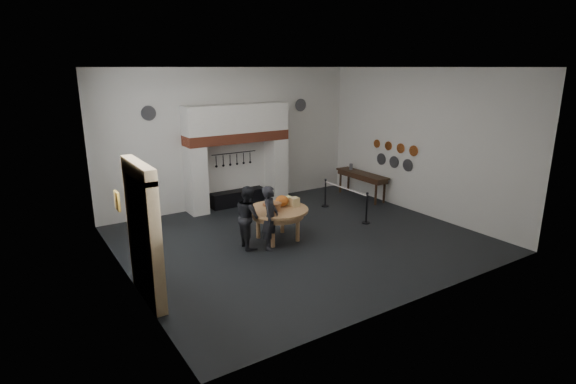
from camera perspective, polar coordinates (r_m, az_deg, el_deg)
floor at (r=12.26m, az=1.55°, el=-5.96°), size 9.00×8.00×0.02m
ceiling at (r=11.40m, az=1.72°, el=15.57°), size 9.00×8.00×0.02m
wall_back at (r=15.04m, az=-7.08°, el=6.86°), size 9.00×0.02×4.50m
wall_front at (r=8.71m, az=16.68°, el=-0.06°), size 9.00×0.02×4.50m
wall_left at (r=9.86m, az=-20.49°, el=1.38°), size 0.02×8.00×4.50m
wall_right at (r=14.61m, az=16.44°, el=6.09°), size 0.02×8.00×4.50m
chimney_pier_left at (r=14.38m, az=-11.59°, el=1.48°), size 0.55×0.70×2.15m
chimney_pier_right at (r=15.65m, az=-1.50°, el=2.94°), size 0.55×0.70×2.15m
hearth_brick_band at (r=14.72m, az=-6.48°, el=6.93°), size 3.50×0.72×0.32m
chimney_hood at (r=14.64m, az=-6.55°, el=9.29°), size 3.50×0.70×0.90m
iron_range at (r=15.23m, az=-6.36°, el=-0.72°), size 1.90×0.45×0.50m
utensil_rail at (r=15.05m, az=-6.88°, el=4.94°), size 1.60×0.02×0.02m
door_recess at (r=9.22m, az=-18.32°, el=-5.89°), size 0.04×1.10×2.50m
door_jamb_near at (r=8.59m, az=-16.54°, el=-6.98°), size 0.22×0.30×2.60m
door_jamb_far at (r=9.86m, az=-18.90°, el=-4.23°), size 0.22×0.30×2.60m
door_lintel at (r=8.85m, az=-18.52°, el=2.69°), size 0.22×1.70×0.30m
wall_plaque at (r=10.79m, az=-20.86°, el=-1.06°), size 0.05×0.34×0.44m
work_table at (r=11.94m, az=-1.33°, el=-2.28°), size 1.97×1.97×0.07m
pumpkin at (r=12.06m, az=-0.77°, el=-1.14°), size 0.36×0.36×0.31m
cheese_block_big at (r=12.11m, az=0.81°, el=-1.25°), size 0.22×0.22×0.24m
cheese_block_small at (r=12.34m, az=-0.04°, el=-1.02°), size 0.18×0.18×0.20m
wicker_basket at (r=11.69m, az=-1.57°, el=-1.92°), size 0.39×0.39×0.22m
bread_loaf at (r=12.14m, az=-2.60°, el=-1.48°), size 0.31×0.18×0.13m
visitor_near at (r=11.37m, az=-2.27°, el=-3.28°), size 0.70×0.71×1.65m
visitor_far at (r=11.52m, az=-5.00°, el=-3.15°), size 0.73×0.88×1.62m
side_table at (r=16.06m, az=9.37°, el=2.31°), size 0.55×2.20×0.06m
pewter_jug at (r=16.46m, az=8.00°, el=3.19°), size 0.12×0.12×0.22m
copper_pan_a at (r=14.76m, az=15.66°, el=5.05°), size 0.03×0.34×0.34m
copper_pan_b at (r=15.12m, az=14.11°, el=5.41°), size 0.03×0.32×0.32m
copper_pan_c at (r=15.50m, az=12.63°, el=5.74°), size 0.03×0.30×0.30m
copper_pan_d at (r=15.88m, az=11.22°, el=6.05°), size 0.03×0.28×0.28m
pewter_plate_left at (r=14.98m, az=14.95°, el=3.31°), size 0.03×0.40×0.40m
pewter_plate_mid at (r=15.38m, az=13.31°, el=3.72°), size 0.03×0.40×0.40m
pewter_plate_right at (r=15.79m, az=11.75°, el=4.12°), size 0.03×0.40×0.40m
pewter_plate_back_left at (r=13.94m, az=-17.30°, el=9.54°), size 0.44×0.03×0.44m
pewter_plate_back_right at (r=16.25m, az=1.62°, el=10.99°), size 0.44×0.03×0.44m
barrier_post_near at (r=13.50m, az=9.95°, el=-2.12°), size 0.05×0.05×0.90m
barrier_post_far at (r=14.95m, az=4.77°, el=-0.19°), size 0.05×0.05×0.90m
barrier_rope at (r=14.10m, az=7.28°, el=0.45°), size 0.04×2.00×0.04m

